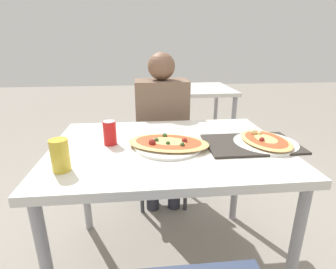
{
  "coord_description": "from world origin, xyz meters",
  "views": [
    {
      "loc": [
        -0.12,
        -1.25,
        1.27
      ],
      "look_at": [
        0.0,
        -0.01,
        0.83
      ],
      "focal_mm": 28.0,
      "sensor_mm": 36.0,
      "label": 1
    }
  ],
  "objects_px": {
    "person_seated": "(162,121)",
    "soda_can": "(110,133)",
    "dining_table": "(168,159)",
    "pizza_main": "(168,144)",
    "drink_glass": "(60,155)",
    "pizza_second": "(265,141)",
    "chair_far_seated": "(161,141)"
  },
  "relations": [
    {
      "from": "dining_table",
      "to": "soda_can",
      "type": "xyz_separation_m",
      "value": [
        -0.29,
        0.04,
        0.14
      ]
    },
    {
      "from": "dining_table",
      "to": "chair_far_seated",
      "type": "xyz_separation_m",
      "value": [
        0.02,
        0.76,
        -0.19
      ]
    },
    {
      "from": "soda_can",
      "to": "drink_glass",
      "type": "height_order",
      "value": "drink_glass"
    },
    {
      "from": "drink_glass",
      "to": "person_seated",
      "type": "bearing_deg",
      "value": 61.45
    },
    {
      "from": "person_seated",
      "to": "dining_table",
      "type": "bearing_deg",
      "value": 88.14
    },
    {
      "from": "chair_far_seated",
      "to": "pizza_second",
      "type": "distance_m",
      "value": 0.98
    },
    {
      "from": "dining_table",
      "to": "soda_can",
      "type": "bearing_deg",
      "value": 172.55
    },
    {
      "from": "pizza_main",
      "to": "soda_can",
      "type": "relative_size",
      "value": 3.7
    },
    {
      "from": "pizza_main",
      "to": "soda_can",
      "type": "xyz_separation_m",
      "value": [
        -0.29,
        0.07,
        0.04
      ]
    },
    {
      "from": "pizza_main",
      "to": "person_seated",
      "type": "bearing_deg",
      "value": 88.27
    },
    {
      "from": "dining_table",
      "to": "pizza_second",
      "type": "distance_m",
      "value": 0.51
    },
    {
      "from": "person_seated",
      "to": "soda_can",
      "type": "height_order",
      "value": "person_seated"
    },
    {
      "from": "person_seated",
      "to": "soda_can",
      "type": "xyz_separation_m",
      "value": [
        -0.31,
        -0.61,
        0.12
      ]
    },
    {
      "from": "dining_table",
      "to": "drink_glass",
      "type": "height_order",
      "value": "drink_glass"
    },
    {
      "from": "dining_table",
      "to": "soda_can",
      "type": "distance_m",
      "value": 0.33
    },
    {
      "from": "chair_far_seated",
      "to": "drink_glass",
      "type": "xyz_separation_m",
      "value": [
        -0.48,
        -1.0,
        0.34
      ]
    },
    {
      "from": "drink_glass",
      "to": "soda_can",
      "type": "bearing_deg",
      "value": 58.85
    },
    {
      "from": "dining_table",
      "to": "pizza_main",
      "type": "bearing_deg",
      "value": -88.99
    },
    {
      "from": "drink_glass",
      "to": "pizza_second",
      "type": "relative_size",
      "value": 0.39
    },
    {
      "from": "soda_can",
      "to": "pizza_second",
      "type": "height_order",
      "value": "soda_can"
    },
    {
      "from": "pizza_main",
      "to": "pizza_second",
      "type": "relative_size",
      "value": 1.32
    },
    {
      "from": "dining_table",
      "to": "person_seated",
      "type": "height_order",
      "value": "person_seated"
    },
    {
      "from": "chair_far_seated",
      "to": "person_seated",
      "type": "height_order",
      "value": "person_seated"
    },
    {
      "from": "chair_far_seated",
      "to": "soda_can",
      "type": "distance_m",
      "value": 0.85
    },
    {
      "from": "chair_far_seated",
      "to": "pizza_main",
      "type": "relative_size",
      "value": 1.88
    },
    {
      "from": "dining_table",
      "to": "person_seated",
      "type": "bearing_deg",
      "value": 88.14
    },
    {
      "from": "chair_far_seated",
      "to": "pizza_main",
      "type": "height_order",
      "value": "chair_far_seated"
    },
    {
      "from": "dining_table",
      "to": "chair_far_seated",
      "type": "height_order",
      "value": "chair_far_seated"
    },
    {
      "from": "dining_table",
      "to": "soda_can",
      "type": "height_order",
      "value": "soda_can"
    },
    {
      "from": "person_seated",
      "to": "drink_glass",
      "type": "bearing_deg",
      "value": 61.45
    },
    {
      "from": "pizza_main",
      "to": "soda_can",
      "type": "bearing_deg",
      "value": 166.81
    },
    {
      "from": "drink_glass",
      "to": "pizza_second",
      "type": "bearing_deg",
      "value": 11.57
    }
  ]
}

